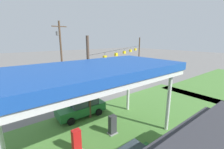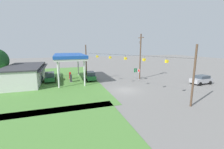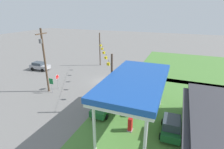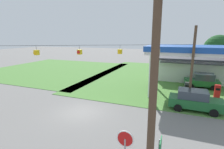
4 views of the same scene
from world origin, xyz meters
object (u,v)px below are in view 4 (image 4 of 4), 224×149
object	(u,v)px
fuel_pump_near	(187,89)
car_at_pumps_front	(194,100)
gas_station_store	(203,69)
fuel_pump_far	(217,92)
car_at_pumps_rear	(202,81)
stop_sign_roadside	(125,145)
tree_behind_station	(218,49)
gas_station_canopy	(206,51)
utility_pole_main	(156,70)

from	to	relation	value
fuel_pump_near	car_at_pumps_front	size ratio (longest dim) A/B	0.34
gas_station_store	fuel_pump_far	xyz separation A→B (m)	(0.68, -8.64, -1.02)
car_at_pumps_rear	stop_sign_roadside	xyz separation A→B (m)	(-4.87, -18.05, 0.84)
gas_station_store	tree_behind_station	size ratio (longest dim) A/B	1.97
stop_sign_roadside	tree_behind_station	bearing A→B (deg)	-105.64
tree_behind_station	fuel_pump_far	bearing A→B (deg)	-97.81
gas_station_store	fuel_pump_far	bearing A→B (deg)	-85.49
gas_station_store	car_at_pumps_front	distance (m)	12.87
gas_station_canopy	tree_behind_station	bearing A→B (deg)	76.37
stop_sign_roadside	gas_station_canopy	bearing A→B (deg)	-107.65
gas_station_store	utility_pole_main	world-z (taller)	utility_pole_main
utility_pole_main	stop_sign_roadside	bearing A→B (deg)	145.30
gas_station_canopy	fuel_pump_near	bearing A→B (deg)	-179.94
car_at_pumps_rear	utility_pole_main	bearing A→B (deg)	77.53
car_at_pumps_rear	stop_sign_roadside	size ratio (longest dim) A/B	1.68
gas_station_canopy	gas_station_store	world-z (taller)	gas_station_canopy
fuel_pump_far	car_at_pumps_front	distance (m)	4.77
fuel_pump_far	utility_pole_main	world-z (taller)	utility_pole_main
gas_station_canopy	stop_sign_roadside	xyz separation A→B (m)	(-4.44, -13.96, -3.28)
gas_station_canopy	gas_station_store	xyz separation A→B (m)	(0.82, 8.64, -3.34)
fuel_pump_near	car_at_pumps_front	distance (m)	4.13
car_at_pumps_rear	utility_pole_main	world-z (taller)	utility_pole_main
gas_station_canopy	utility_pole_main	size ratio (longest dim) A/B	1.22
gas_station_store	utility_pole_main	size ratio (longest dim) A/B	1.37
fuel_pump_far	car_at_pumps_rear	bearing A→B (deg)	104.64
gas_station_store	tree_behind_station	xyz separation A→B (m)	(2.64, 5.61, 2.70)
gas_station_canopy	car_at_pumps_rear	xyz separation A→B (m)	(0.43, 4.09, -4.12)
stop_sign_roadside	gas_station_store	bearing A→B (deg)	-103.10
gas_station_store	stop_sign_roadside	world-z (taller)	gas_station_store
gas_station_store	stop_sign_roadside	size ratio (longest dim) A/B	5.41
fuel_pump_far	car_at_pumps_rear	size ratio (longest dim) A/B	0.37
fuel_pump_near	car_at_pumps_front	bearing A→B (deg)	-82.44
tree_behind_station	car_at_pumps_rear	bearing A→B (deg)	-106.59
utility_pole_main	tree_behind_station	world-z (taller)	utility_pole_main
fuel_pump_far	car_at_pumps_front	xyz separation A→B (m)	(-2.45, -4.09, 0.21)
car_at_pumps_front	car_at_pumps_rear	world-z (taller)	car_at_pumps_rear
fuel_pump_near	tree_behind_station	world-z (taller)	tree_behind_station
gas_station_store	car_at_pumps_front	xyz separation A→B (m)	(-1.77, -12.72, -0.80)
gas_station_canopy	stop_sign_roadside	distance (m)	15.02
car_at_pumps_rear	gas_station_store	bearing A→B (deg)	-96.63
fuel_pump_far	utility_pole_main	distance (m)	16.28
fuel_pump_near	stop_sign_roadside	bearing A→B (deg)	-101.91
gas_station_canopy	fuel_pump_far	xyz separation A→B (m)	(1.50, -0.00, -4.35)
fuel_pump_far	stop_sign_roadside	distance (m)	15.21
gas_station_store	fuel_pump_far	world-z (taller)	gas_station_store
gas_station_store	fuel_pump_near	distance (m)	9.00
utility_pole_main	gas_station_canopy	bearing A→B (deg)	78.01
gas_station_canopy	car_at_pumps_front	world-z (taller)	gas_station_canopy
utility_pole_main	car_at_pumps_front	bearing A→B (deg)	78.46
gas_station_canopy	tree_behind_station	size ratio (longest dim) A/B	1.75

